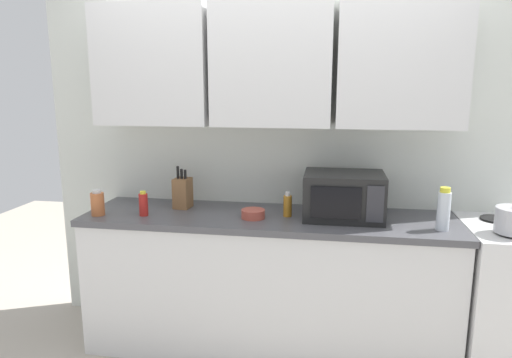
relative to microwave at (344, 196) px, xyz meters
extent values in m
cube|color=silver|center=(-0.46, 0.31, 0.26)|extent=(3.20, 0.06, 2.60)
cube|color=silver|center=(-1.23, 0.12, 0.79)|extent=(0.74, 0.33, 0.75)
cube|color=silver|center=(-0.46, 0.12, 0.79)|extent=(0.74, 0.33, 0.75)
cube|color=silver|center=(0.30, 0.12, 0.79)|extent=(0.74, 0.33, 0.75)
cube|color=silver|center=(-0.46, -0.02, -0.61)|extent=(2.30, 0.60, 0.86)
cube|color=#4C4C51|center=(-0.46, -0.02, -0.16)|extent=(2.33, 0.63, 0.04)
cylinder|color=black|center=(0.92, 0.10, -0.13)|extent=(0.18, 0.18, 0.01)
cube|color=black|center=(0.00, 0.00, 0.00)|extent=(0.48, 0.36, 0.28)
cube|color=black|center=(-0.05, -0.18, 0.00)|extent=(0.29, 0.01, 0.18)
cube|color=#2D2D33|center=(0.17, -0.18, 0.00)|extent=(0.10, 0.01, 0.21)
cube|color=brown|center=(-1.05, 0.07, -0.04)|extent=(0.11, 0.13, 0.20)
cylinder|color=black|center=(-1.07, 0.06, 0.10)|extent=(0.02, 0.02, 0.08)
cylinder|color=black|center=(-1.05, 0.06, 0.09)|extent=(0.02, 0.02, 0.06)
cylinder|color=black|center=(-1.02, 0.06, 0.09)|extent=(0.02, 0.02, 0.06)
cylinder|color=silver|center=(0.55, -0.16, -0.03)|extent=(0.07, 0.07, 0.22)
cylinder|color=yellow|center=(0.55, -0.16, 0.09)|extent=(0.06, 0.06, 0.03)
cylinder|color=#BC6638|center=(-1.52, -0.19, -0.07)|extent=(0.08, 0.08, 0.14)
cylinder|color=silver|center=(-1.52, -0.19, 0.01)|extent=(0.05, 0.05, 0.02)
cylinder|color=#AD701E|center=(-0.34, -0.03, -0.07)|extent=(0.05, 0.05, 0.13)
cylinder|color=silver|center=(-0.34, -0.03, 0.00)|extent=(0.03, 0.03, 0.02)
cylinder|color=red|center=(-1.23, -0.15, -0.07)|extent=(0.06, 0.06, 0.14)
cylinder|color=yellow|center=(-1.23, -0.15, 0.01)|extent=(0.04, 0.04, 0.02)
cylinder|color=#B24C3D|center=(-0.55, -0.10, -0.11)|extent=(0.15, 0.15, 0.05)
camera|label=1|loc=(-0.08, -2.78, 0.66)|focal=32.24mm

